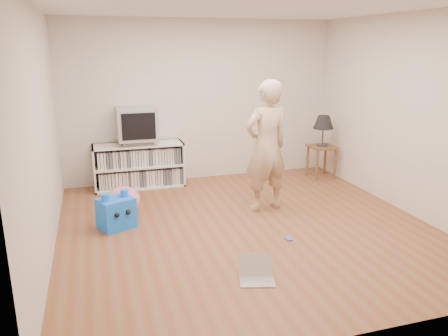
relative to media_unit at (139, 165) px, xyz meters
name	(u,v)px	position (x,y,z in m)	size (l,w,h in m)	color
ground	(246,227)	(1.08, -2.04, -0.35)	(4.50, 4.50, 0.00)	brown
walls	(248,124)	(1.08, -2.04, 0.95)	(4.52, 4.52, 2.60)	silver
ceiling	(249,5)	(1.08, -2.04, 2.25)	(4.50, 4.50, 0.01)	white
media_unit	(139,165)	(0.00, 0.00, 0.00)	(1.40, 0.45, 0.70)	white
dvd_deck	(138,142)	(0.00, -0.02, 0.39)	(0.45, 0.35, 0.07)	gray
crt_tv	(137,124)	(0.00, -0.02, 0.67)	(0.60, 0.53, 0.50)	#9D9DA2
side_table	(322,154)	(3.03, -0.39, 0.07)	(0.42, 0.42, 0.55)	brown
table_lamp	(323,123)	(3.03, -0.39, 0.59)	(0.34, 0.34, 0.52)	#333333
person	(266,146)	(1.54, -1.52, 0.53)	(0.64, 0.42, 1.77)	#CAA88A
laptop	(256,273)	(0.75, -3.26, -0.29)	(0.39, 0.34, 0.23)	silver
playing_cards	(289,239)	(1.43, -2.54, -0.34)	(0.07, 0.09, 0.02)	#4B5CC8
plush_blue	(116,213)	(-0.46, -1.60, -0.15)	(0.50, 0.45, 0.47)	#146BFC
plush_pink	(123,201)	(-0.34, -1.15, -0.16)	(0.44, 0.44, 0.38)	pink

